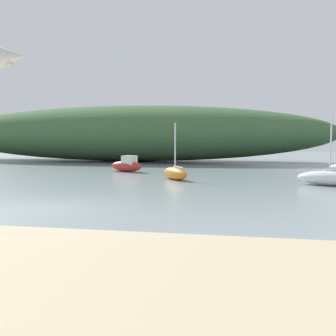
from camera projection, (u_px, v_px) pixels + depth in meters
ground_plane at (48, 208)px, 13.27m from camera, size 120.00×120.00×0.00m
distant_hill at (127, 133)px, 40.64m from camera, size 42.30×10.33×5.73m
sailboat_by_sandbar at (330, 178)px, 19.50m from camera, size 3.31×2.09×3.59m
sailboat_east_reach at (175, 173)px, 22.34m from camera, size 2.14×2.59×3.24m
motorboat_west_reach at (127, 165)px, 27.67m from camera, size 2.73×1.74×1.15m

